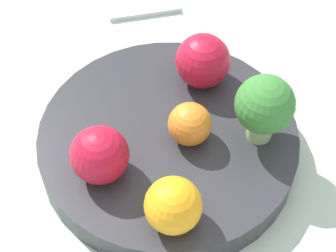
# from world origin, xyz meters

# --- Properties ---
(ground_plane) EXTENTS (6.00, 6.00, 0.00)m
(ground_plane) POSITION_xyz_m (0.00, 0.00, 0.00)
(ground_plane) COLOR gray
(table_surface) EXTENTS (1.20, 1.20, 0.02)m
(table_surface) POSITION_xyz_m (0.00, 0.00, 0.01)
(table_surface) COLOR #B2C6B2
(table_surface) RESTS_ON ground_plane
(bowl) EXTENTS (0.25, 0.25, 0.03)m
(bowl) POSITION_xyz_m (0.00, 0.00, 0.04)
(bowl) COLOR #2D2D33
(bowl) RESTS_ON table_surface
(broccoli) EXTENTS (0.05, 0.05, 0.07)m
(broccoli) POSITION_xyz_m (0.02, -0.08, 0.09)
(broccoli) COLOR #99C17A
(broccoli) RESTS_ON bowl
(apple_red) EXTENTS (0.05, 0.05, 0.05)m
(apple_red) POSITION_xyz_m (0.07, -0.01, 0.08)
(apple_red) COLOR #B7142D
(apple_red) RESTS_ON bowl
(apple_green) EXTENTS (0.05, 0.05, 0.05)m
(apple_green) POSITION_xyz_m (-0.06, 0.04, 0.08)
(apple_green) COLOR #B7142D
(apple_green) RESTS_ON bowl
(orange_front) EXTENTS (0.04, 0.04, 0.04)m
(orange_front) POSITION_xyz_m (-0.00, -0.02, 0.07)
(orange_front) COLOR orange
(orange_front) RESTS_ON bowl
(orange_back) EXTENTS (0.05, 0.05, 0.05)m
(orange_back) POSITION_xyz_m (-0.09, -0.03, 0.07)
(orange_back) COLOR orange
(orange_back) RESTS_ON bowl
(spoon) EXTENTS (0.06, 0.08, 0.01)m
(spoon) POSITION_xyz_m (0.19, 0.09, 0.02)
(spoon) COLOR silver
(spoon) RESTS_ON table_surface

